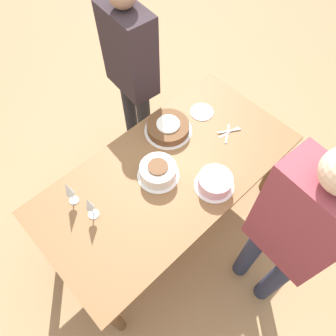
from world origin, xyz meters
TOP-DOWN VIEW (x-y plane):
  - ground_plane at (0.00, 0.00)m, footprint 12.00×12.00m
  - dining_table at (0.00, 0.00)m, footprint 1.76×0.88m
  - cake_center_white at (0.06, -0.02)m, footprint 0.27×0.27m
  - cake_front_chocolate at (-0.24, -0.25)m, footprint 0.33×0.33m
  - cake_back_decorated at (-0.14, 0.27)m, footprint 0.25×0.25m
  - wine_glass_near at (0.56, -0.25)m, footprint 0.06×0.06m
  - wine_glass_far at (0.53, -0.09)m, footprint 0.07×0.07m
  - dessert_plate_left at (-0.53, -0.20)m, footprint 0.17×0.17m
  - fork_pile at (-0.53, 0.06)m, footprint 0.18×0.11m
  - person_cutting at (-0.34, -0.74)m, footprint 0.25×0.42m
  - person_watching at (-0.10, 0.79)m, footprint 0.25×0.42m

SIDE VIEW (x-z plane):
  - ground_plane at x=0.00m, z-range 0.00..0.00m
  - dining_table at x=0.00m, z-range 0.27..1.00m
  - dessert_plate_left at x=-0.53m, z-range 0.73..0.74m
  - fork_pile at x=-0.53m, z-range 0.73..0.74m
  - cake_front_chocolate at x=-0.24m, z-range 0.72..0.80m
  - cake_back_decorated at x=-0.14m, z-range 0.73..0.83m
  - cake_center_white at x=0.06m, z-range 0.72..0.84m
  - wine_glass_far at x=0.53m, z-range 0.76..0.96m
  - wine_glass_near at x=0.56m, z-range 0.76..0.98m
  - person_cutting at x=-0.34m, z-range 0.16..1.70m
  - person_watching at x=-0.10m, z-range 0.17..1.83m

